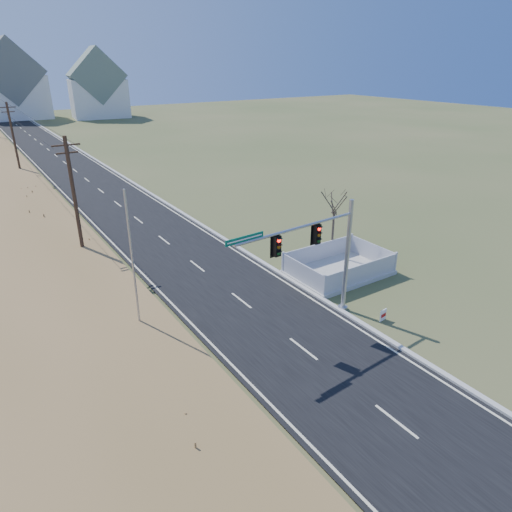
{
  "coord_description": "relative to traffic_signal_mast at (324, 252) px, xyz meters",
  "views": [
    {
      "loc": [
        -12.55,
        -16.84,
        13.53
      ],
      "look_at": [
        0.24,
        2.75,
        3.4
      ],
      "focal_mm": 32.0,
      "sensor_mm": 36.0,
      "label": 1
    }
  ],
  "objects": [
    {
      "name": "utility_pole_near",
      "position": [
        -9.16,
        15.18,
        0.54
      ],
      "size": [
        1.8,
        0.26,
        9.0
      ],
      "color": "#422D1E",
      "rests_on": "ground"
    },
    {
      "name": "open_sign",
      "position": [
        2.81,
        -2.07,
        -3.78
      ],
      "size": [
        0.56,
        0.14,
        0.69
      ],
      "rotation": [
        0.0,
        0.0,
        0.15
      ],
      "color": "white",
      "rests_on": "ground"
    },
    {
      "name": "fence_enclosure",
      "position": [
        4.9,
        3.85,
        -3.86
      ],
      "size": [
        6.66,
        4.56,
        1.52
      ],
      "rotation": [
        0.0,
        0.0,
        0.01
      ],
      "color": "#B7B5AD",
      "rests_on": "ground"
    },
    {
      "name": "traffic_signal_mast",
      "position": [
        0.0,
        0.0,
        0.0
      ],
      "size": [
        8.37,
        0.92,
        6.67
      ],
      "rotation": [
        0.0,
        0.0,
        0.07
      ],
      "color": "#9EA0A5",
      "rests_on": "ground"
    },
    {
      "name": "bare_tree",
      "position": [
        6.27,
        6.12,
        0.25
      ],
      "size": [
        2.06,
        2.06,
        5.46
      ],
      "color": "#4C3F33",
      "rests_on": "ground"
    },
    {
      "name": "ground",
      "position": [
        -2.66,
        0.18,
        -4.15
      ],
      "size": [
        260.0,
        260.0,
        0.0
      ],
      "primitive_type": "plane",
      "color": "#435127",
      "rests_on": "ground"
    },
    {
      "name": "curb",
      "position": [
        1.49,
        50.18,
        -4.06
      ],
      "size": [
        0.3,
        180.0,
        0.18
      ],
      "primitive_type": "cube",
      "color": "#B2AFA8",
      "rests_on": "ground"
    },
    {
      "name": "condo_ne",
      "position": [
        17.34,
        104.18,
        2.69
      ],
      "size": [
        14.12,
        10.51,
        16.52
      ],
      "rotation": [
        0.0,
        0.0,
        -0.1
      ],
      "color": "white",
      "rests_on": "ground"
    },
    {
      "name": "flagpole",
      "position": [
        -9.26,
        3.32,
        -0.89
      ],
      "size": [
        0.37,
        0.37,
        8.16
      ],
      "color": "#B7B5AD",
      "rests_on": "ground"
    },
    {
      "name": "utility_pole_mid",
      "position": [
        -9.16,
        45.18,
        0.54
      ],
      "size": [
        1.8,
        0.26,
        9.0
      ],
      "color": "#422D1E",
      "rests_on": "ground"
    },
    {
      "name": "condo_n",
      "position": [
        -0.66,
        112.18,
        3.46
      ],
      "size": [
        15.27,
        10.2,
        18.54
      ],
      "color": "white",
      "rests_on": "ground"
    },
    {
      "name": "road",
      "position": [
        -2.66,
        50.18,
        -4.12
      ],
      "size": [
        8.0,
        180.0,
        0.06
      ],
      "primitive_type": "cube",
      "color": "black",
      "rests_on": "ground"
    }
  ]
}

